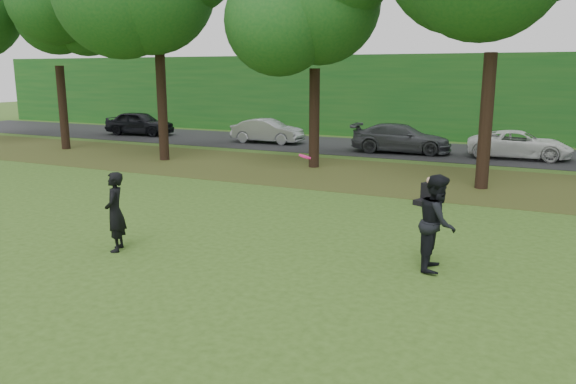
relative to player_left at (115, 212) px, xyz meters
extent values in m
plane|color=#314C17|center=(2.65, -1.49, -0.91)|extent=(120.00, 120.00, 0.00)
cube|color=#3D3516|center=(2.65, 11.51, -0.90)|extent=(60.00, 7.00, 0.01)
cube|color=black|center=(2.65, 19.51, -0.90)|extent=(70.00, 7.00, 0.02)
cube|color=#16501B|center=(2.65, 25.51, 1.59)|extent=(70.00, 3.00, 5.00)
imported|color=black|center=(0.00, 0.00, 0.00)|extent=(0.70, 0.79, 1.81)
imported|color=black|center=(6.79, 1.86, 0.09)|extent=(0.84, 1.04, 1.98)
imported|color=black|center=(-15.16, 18.97, -0.14)|extent=(4.56, 2.20, 1.50)
imported|color=#9C9DA3|center=(-5.91, 18.84, -0.21)|extent=(4.14, 1.53, 1.35)
imported|color=#47494F|center=(1.90, 18.27, -0.17)|extent=(5.06, 2.45, 1.42)
imported|color=white|center=(7.38, 18.76, -0.25)|extent=(4.66, 2.25, 1.28)
cylinder|color=#E81371|center=(4.07, 1.34, 1.34)|extent=(0.34, 0.34, 0.11)
cube|color=black|center=(5.35, 7.50, -0.83)|extent=(0.59, 0.67, 0.16)
cube|color=black|center=(5.46, 7.76, -0.55)|extent=(0.52, 0.48, 0.56)
sphere|color=tan|center=(5.46, 7.76, -0.19)|extent=(0.22, 0.22, 0.22)
cylinder|color=black|center=(-14.35, 12.11, 1.24)|extent=(0.44, 0.44, 4.28)
sphere|color=#16501B|center=(-14.35, 12.11, 6.23)|extent=(6.00, 6.00, 6.00)
cylinder|color=black|center=(-7.35, 11.31, 1.64)|extent=(0.44, 0.44, 5.08)
cylinder|color=black|center=(-0.35, 12.41, 1.15)|extent=(0.44, 0.44, 4.12)
cylinder|color=black|center=(6.65, 10.81, 1.40)|extent=(0.44, 0.44, 4.62)
camera|label=1|loc=(8.75, -9.39, 3.09)|focal=35.00mm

